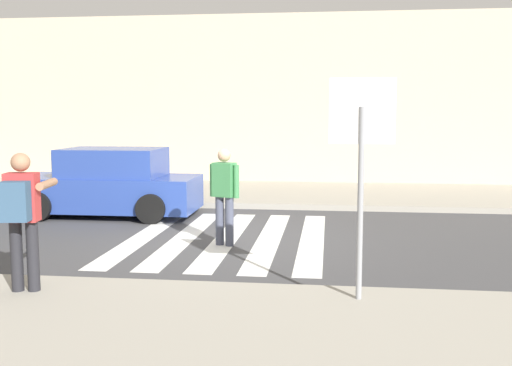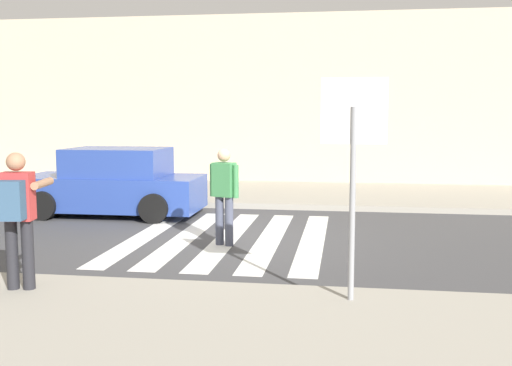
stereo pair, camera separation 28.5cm
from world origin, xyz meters
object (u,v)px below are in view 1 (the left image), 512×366
at_px(photographer_with_backpack, 22,210).
at_px(pedestrian_crossing, 224,191).
at_px(parked_car_blue, 109,184).
at_px(stop_sign, 362,139).

distance_m(photographer_with_backpack, pedestrian_crossing, 3.97).
xyz_separation_m(pedestrian_crossing, parked_car_blue, (-3.15, 2.74, -0.25)).
relative_size(pedestrian_crossing, parked_car_blue, 0.42).
xyz_separation_m(stop_sign, photographer_with_backpack, (-4.10, -0.22, -0.88)).
relative_size(photographer_with_backpack, parked_car_blue, 0.42).
bearing_deg(parked_car_blue, stop_sign, -48.26).
relative_size(stop_sign, pedestrian_crossing, 1.51).
relative_size(stop_sign, parked_car_blue, 0.64).
height_order(stop_sign, photographer_with_backpack, stop_sign).
height_order(photographer_with_backpack, parked_car_blue, photographer_with_backpack).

